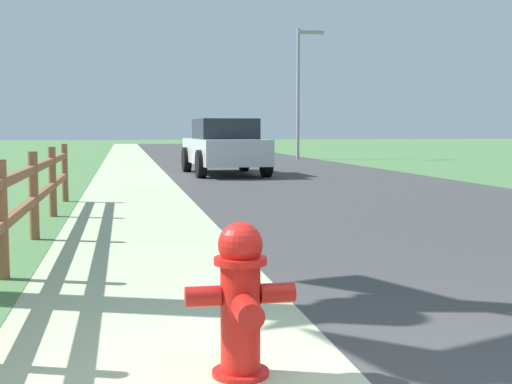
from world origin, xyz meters
name	(u,v)px	position (x,y,z in m)	size (l,w,h in m)	color
ground_plane	(155,162)	(0.00, 25.00, 0.00)	(120.00, 120.00, 0.00)	#487541
road_asphalt	(234,159)	(3.50, 27.00, 0.00)	(7.00, 66.00, 0.01)	#3B3B3B
curb_concrete	(80,160)	(-3.00, 27.00, 0.00)	(6.00, 66.00, 0.01)	#A9B78F
grass_verge	(42,160)	(-4.50, 27.00, 0.01)	(5.00, 66.00, 0.00)	#487541
fire_hydrant	(241,297)	(-0.62, 0.91, 0.42)	(0.57, 0.47, 0.80)	red
rail_fence	(20,198)	(-2.22, 4.63, 0.59)	(0.11, 10.86, 1.02)	brown
parked_suv_silver	(224,146)	(1.62, 16.91, 0.80)	(2.16, 4.54, 1.57)	#B7BABF
street_lamp	(301,81)	(6.33, 26.39, 3.36)	(1.17, 0.20, 5.57)	gray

